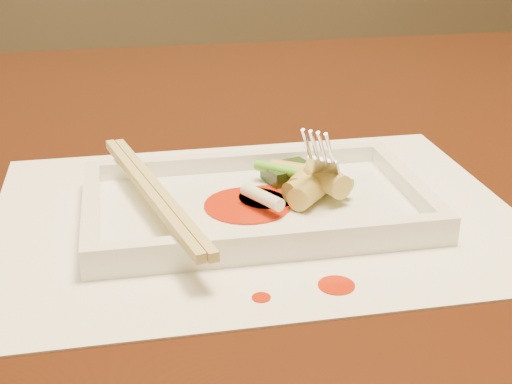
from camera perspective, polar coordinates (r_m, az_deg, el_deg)
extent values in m
cube|color=black|center=(0.71, -8.17, 2.08)|extent=(1.40, 0.90, 0.04)
cylinder|color=black|center=(1.37, 18.69, -5.09)|extent=(0.07, 0.07, 0.71)
cube|color=white|center=(0.55, 0.00, -1.77)|extent=(0.40, 0.30, 0.00)
cylinder|color=#B41F05|center=(0.46, 6.45, -7.42)|extent=(0.02, 0.02, 0.00)
cylinder|color=#B41F05|center=(0.45, 0.43, -8.44)|extent=(0.01, 0.01, 0.00)
cube|color=white|center=(0.55, 0.00, -1.33)|extent=(0.26, 0.16, 0.01)
cube|color=white|center=(0.61, -1.32, 2.50)|extent=(0.26, 0.01, 0.01)
cube|color=white|center=(0.48, 1.69, -3.84)|extent=(0.26, 0.01, 0.01)
cube|color=white|center=(0.54, -13.05, -1.31)|extent=(0.01, 0.14, 0.01)
cube|color=white|center=(0.58, 12.09, 0.68)|extent=(0.01, 0.14, 0.01)
cube|color=black|center=(0.59, 2.60, 1.59)|extent=(0.04, 0.04, 0.01)
cylinder|color=#EAEACC|center=(0.53, 0.50, -0.39)|extent=(0.03, 0.04, 0.01)
cylinder|color=#48A91B|center=(0.57, 3.76, 1.40)|extent=(0.07, 0.06, 0.01)
cube|color=tan|center=(0.53, -8.67, 0.05)|extent=(0.06, 0.22, 0.01)
cube|color=tan|center=(0.53, -7.81, 0.12)|extent=(0.06, 0.22, 0.01)
cylinder|color=#B41F05|center=(0.56, 0.97, -0.44)|extent=(0.05, 0.05, 0.00)
cylinder|color=#B41F05|center=(0.55, -0.69, -1.06)|extent=(0.07, 0.07, 0.00)
cylinder|color=#CBBE5E|center=(0.58, 3.04, 1.60)|extent=(0.04, 0.04, 0.02)
cylinder|color=#CBBE5E|center=(0.57, 3.98, 1.15)|extent=(0.04, 0.05, 0.02)
cylinder|color=#CBBE5E|center=(0.55, 5.71, 1.00)|extent=(0.03, 0.04, 0.02)
cylinder|color=#CBBE5E|center=(0.56, 4.38, 0.53)|extent=(0.05, 0.04, 0.02)
cylinder|color=#CBBE5E|center=(0.55, 4.56, 0.23)|extent=(0.05, 0.05, 0.02)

